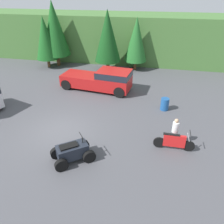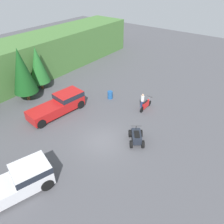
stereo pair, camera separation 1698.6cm
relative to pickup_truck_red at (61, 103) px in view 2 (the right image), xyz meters
name	(u,v)px [view 2 (the right image)]	position (x,y,z in m)	size (l,w,h in m)	color
ground_plane	(104,141)	(-1.04, -6.42, -0.96)	(80.00, 80.00, 0.00)	#4C4C51
tree_mid_right	(22,71)	(-0.58, 4.80, 2.50)	(2.59, 2.59, 5.89)	brown
tree_right	(38,65)	(2.10, 5.78, 2.07)	(2.27, 2.27, 5.17)	brown
pickup_truck_red	(61,103)	(0.00, 0.00, 0.00)	(6.04, 2.78, 1.80)	red
pickup_truck_second	(17,182)	(-8.27, -5.04, 0.00)	(5.62, 3.51, 1.80)	silver
dirt_bike	(146,105)	(5.64, -6.75, -0.48)	(2.17, 0.60, 1.18)	black
quad_atv	(136,137)	(0.63, -8.66, -0.46)	(2.35, 2.19, 1.28)	black
rider_person	(142,100)	(5.64, -6.30, -0.07)	(0.35, 0.36, 1.64)	navy
steel_barrel	(110,95)	(5.16, -2.41, -0.52)	(0.58, 0.58, 0.88)	#1E5193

